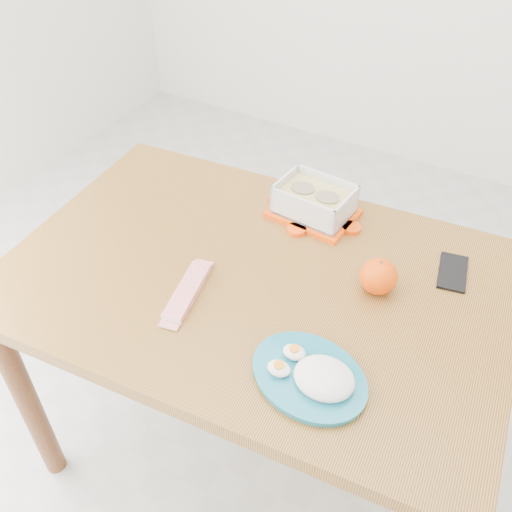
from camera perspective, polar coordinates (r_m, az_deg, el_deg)
The scene contains 7 objects.
ground at distance 2.04m, azimuth 1.17°, elevation -14.03°, with size 3.50×3.50×0.00m, color #B7B7B2.
dining_table at distance 1.43m, azimuth -0.00°, elevation -4.78°, with size 1.25×0.89×0.75m.
food_container at distance 1.52m, azimuth 5.84°, elevation 5.47°, with size 0.23×0.18×0.09m.
orange_fruit at distance 1.32m, azimuth 12.16°, elevation -2.01°, with size 0.09×0.09×0.09m, color #FF5405.
rice_plate at distance 1.14m, azimuth 5.80°, elevation -11.76°, with size 0.30×0.30×0.07m.
candy_bar at distance 1.32m, azimuth -6.88°, elevation -3.52°, with size 0.19×0.05×0.02m, color red.
smartphone at distance 1.44m, azimuth 19.07°, elevation -1.53°, with size 0.06×0.13×0.01m, color black.
Camera 1 is at (0.53, -1.03, 1.69)m, focal length 40.00 mm.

